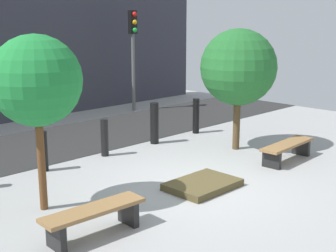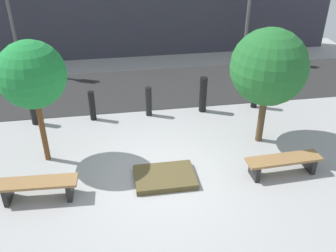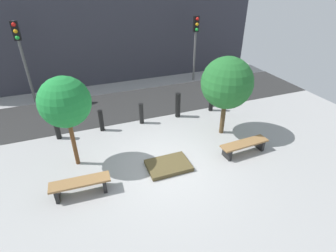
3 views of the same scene
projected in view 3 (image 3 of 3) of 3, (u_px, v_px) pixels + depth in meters
The scene contains 15 objects.
ground_plane at pixel (168, 166), 8.36m from camera, with size 18.00×18.00×0.00m, color #9B9B9B.
road_strip at pixel (131, 104), 12.26m from camera, with size 18.00×3.26×0.01m, color #292929.
building_facade at pixel (112, 41), 13.83m from camera, with size 16.20×0.50×4.41m, color #33333D.
bench_left at pixel (80, 185), 7.16m from camera, with size 1.63×0.50×0.45m.
bench_right at pixel (244, 145), 8.81m from camera, with size 1.72×0.50×0.42m.
planter_bed at pixel (168, 165), 8.27m from camera, with size 1.34×0.95×0.13m, color #4F4326.
tree_behind_left_bench at pixel (65, 102), 7.38m from camera, with size 1.47×1.47×2.92m.
tree_behind_right_bench at pixel (227, 83), 9.10m from camera, with size 1.83×1.83×2.93m.
bollard_far_left at pixel (57, 128), 9.54m from camera, with size 0.19×0.19×0.86m, color black.
bollard_left at pixel (101, 121), 10.03m from camera, with size 0.17×0.17×0.86m, color black.
bollard_center at pixel (141, 113), 10.52m from camera, with size 0.18×0.18×0.87m, color black.
bollard_right at pixel (178, 105), 10.97m from camera, with size 0.22×0.22×1.06m, color black.
bollard_far_right at pixel (211, 100), 11.48m from camera, with size 0.18×0.18×0.99m, color black.
traffic_light_west at pixel (21, 49), 11.24m from camera, with size 0.28×0.27×3.63m.
traffic_light_mid_west at pixel (196, 37), 13.89m from camera, with size 0.28×0.27×3.42m.
Camera 3 is at (-2.34, -6.13, 5.32)m, focal length 28.00 mm.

